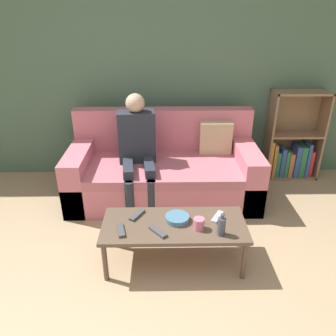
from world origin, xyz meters
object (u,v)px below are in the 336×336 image
object	(u,v)px
coffee_table	(174,228)
snack_bowl	(177,218)
bookshelf	(291,146)
tv_remote_1	(121,230)
cup_near	(199,224)
tv_remote_3	(217,217)
tv_remote_2	(158,232)
bottle	(221,226)
person_adult	(137,143)
tv_remote_0	(137,215)
couch	(164,171)

from	to	relation	value
coffee_table	snack_bowl	distance (m)	0.08
bookshelf	tv_remote_1	bearing A→B (deg)	-139.09
cup_near	tv_remote_3	size ratio (longest dim) A/B	0.54
tv_remote_1	tv_remote_2	world-z (taller)	same
tv_remote_1	tv_remote_3	world-z (taller)	same
coffee_table	tv_remote_3	distance (m)	0.36
cup_near	bottle	bearing A→B (deg)	-24.88
person_adult	tv_remote_3	world-z (taller)	person_adult
cup_near	tv_remote_1	world-z (taller)	cup_near
coffee_table	tv_remote_3	world-z (taller)	tv_remote_3
tv_remote_3	tv_remote_1	bearing A→B (deg)	-138.17
snack_bowl	bottle	distance (m)	0.37
tv_remote_2	tv_remote_3	size ratio (longest dim) A/B	0.94
tv_remote_0	coffee_table	bearing A→B (deg)	9.46
snack_bowl	bottle	world-z (taller)	bottle
cup_near	tv_remote_2	distance (m)	0.32
cup_near	coffee_table	bearing A→B (deg)	160.06
couch	cup_near	size ratio (longest dim) A/B	21.68
snack_bowl	couch	bearing A→B (deg)	95.25
tv_remote_2	coffee_table	bearing A→B (deg)	1.51
person_adult	tv_remote_1	world-z (taller)	person_adult
tv_remote_3	snack_bowl	bearing A→B (deg)	-145.05
person_adult	tv_remote_1	bearing A→B (deg)	-99.37
tv_remote_2	cup_near	bearing A→B (deg)	-31.93
couch	coffee_table	xyz separation A→B (m)	(0.07, -1.11, 0.05)
cup_near	tv_remote_3	distance (m)	0.22
couch	cup_near	world-z (taller)	couch
bookshelf	coffee_table	distance (m)	2.16
bookshelf	tv_remote_2	distance (m)	2.33
tv_remote_1	snack_bowl	distance (m)	0.46
bookshelf	tv_remote_3	distance (m)	1.88
bookshelf	cup_near	bearing A→B (deg)	-128.73
tv_remote_2	couch	bearing A→B (deg)	47.11
cup_near	couch	bearing A→B (deg)	102.39
couch	tv_remote_3	distance (m)	1.13
coffee_table	bookshelf	bearing A→B (deg)	46.26
bookshelf	tv_remote_0	xyz separation A→B (m)	(-1.80, -1.45, -0.00)
couch	tv_remote_2	world-z (taller)	couch
tv_remote_2	snack_bowl	xyz separation A→B (m)	(0.15, 0.16, 0.01)
bottle	tv_remote_2	bearing A→B (deg)	176.62
coffee_table	tv_remote_1	bearing A→B (deg)	-167.60
tv_remote_1	snack_bowl	size ratio (longest dim) A/B	0.91
coffee_table	cup_near	xyz separation A→B (m)	(0.19, -0.07, 0.08)
bookshelf	person_adult	bearing A→B (deg)	-163.61
couch	tv_remote_1	distance (m)	1.25
cup_near	snack_bowl	bearing A→B (deg)	145.55
couch	person_adult	bearing A→B (deg)	-161.45
couch	tv_remote_0	xyz separation A→B (m)	(-0.23, -1.00, 0.09)
couch	tv_remote_1	size ratio (longest dim) A/B	11.40
tv_remote_0	tv_remote_3	bearing A→B (deg)	26.39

